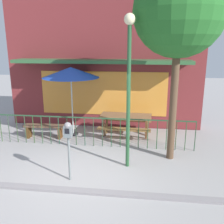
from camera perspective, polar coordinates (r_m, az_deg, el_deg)
name	(u,v)px	position (r m, az deg, el deg)	size (l,w,h in m)	color
ground	(78,178)	(6.54, -7.77, -14.56)	(40.00, 40.00, 0.00)	#9F9C9B
pub_storefront	(104,55)	(9.93, -1.86, 12.70)	(7.57, 1.43, 5.65)	#401720
patio_fence_front	(93,127)	(8.11, -4.24, -3.31)	(6.39, 0.04, 0.97)	#254B2D
picnic_table_left	(126,120)	(9.00, 3.13, -1.73)	(1.85, 1.43, 0.79)	brown
patio_umbrella	(71,73)	(8.91, -9.29, 8.75)	(1.97, 1.97, 2.45)	black
patio_bench	(44,128)	(9.20, -15.07, -3.59)	(1.41, 0.39, 0.48)	brown
parking_meter_far	(68,136)	(6.02, -9.87, -5.36)	(0.18, 0.17, 1.48)	slate
street_tree	(179,12)	(7.02, 14.96, 21.03)	(2.36, 2.36, 5.21)	brown
street_lamp	(129,72)	(6.32, 3.84, 9.11)	(0.28, 0.28, 3.92)	#24502D
curb_edge	(71,191)	(6.05, -9.25, -17.27)	(10.60, 0.20, 0.11)	gray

